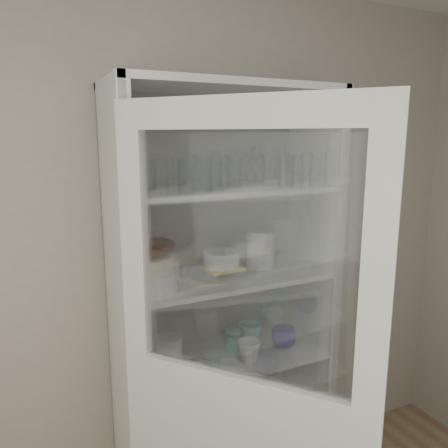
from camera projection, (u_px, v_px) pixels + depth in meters
name	position (u px, v px, depth m)	size (l,w,h in m)	color
wall_back	(167.00, 258.00, 2.12)	(3.60, 0.02, 2.60)	#A39D8D
pantry_cabinet	(218.00, 333.00, 2.13)	(1.00, 0.45, 2.10)	beige
cupboard_door	(240.00, 437.00, 1.49)	(0.60, 0.72, 2.00)	beige
tumbler_0	(186.00, 177.00, 1.67)	(0.07, 0.07, 0.13)	silver
tumbler_1	(214.00, 176.00, 1.75)	(0.06, 0.06, 0.13)	silver
tumbler_2	(204.00, 173.00, 1.73)	(0.08, 0.08, 0.15)	silver
tumbler_3	(219.00, 173.00, 1.76)	(0.07, 0.07, 0.15)	silver
tumbler_4	(286.00, 171.00, 1.89)	(0.07, 0.07, 0.14)	silver
tumbler_5	(286.00, 172.00, 1.87)	(0.07, 0.07, 0.14)	silver
tumbler_6	(318.00, 169.00, 1.94)	(0.07, 0.07, 0.15)	silver
tumbler_7	(149.00, 174.00, 1.80)	(0.06, 0.06, 0.13)	silver
tumbler_8	(134.00, 174.00, 1.71)	(0.07, 0.07, 0.15)	silver
tumbler_9	(199.00, 171.00, 1.87)	(0.07, 0.07, 0.14)	silver
tumbler_10	(224.00, 171.00, 1.92)	(0.07, 0.07, 0.14)	silver
tumbler_11	(234.00, 172.00, 1.90)	(0.07, 0.07, 0.13)	silver
goblet_0	(127.00, 171.00, 1.81)	(0.07, 0.07, 0.15)	silver
goblet_1	(212.00, 166.00, 1.99)	(0.08, 0.08, 0.17)	silver
goblet_2	(256.00, 166.00, 2.06)	(0.07, 0.07, 0.16)	silver
goblet_3	(255.00, 163.00, 2.09)	(0.08, 0.08, 0.19)	silver
plate_stack_front	(149.00, 281.00, 1.77)	(0.23, 0.23, 0.08)	white
plate_stack_back	(156.00, 267.00, 1.95)	(0.22, 0.22, 0.08)	white
cream_bowl	(149.00, 263.00, 1.76)	(0.20, 0.20, 0.06)	beige
terracotta_bowl	(148.00, 250.00, 1.75)	(0.21, 0.21, 0.05)	#59291E
glass_platter	(222.00, 271.00, 2.02)	(0.33, 0.33, 0.02)	silver
yellow_trivet	(222.00, 268.00, 2.01)	(0.16, 0.16, 0.01)	yellow
white_ramekin	(222.00, 259.00, 2.01)	(0.17, 0.17, 0.07)	white
grey_bowl_stack	(261.00, 249.00, 2.09)	(0.13, 0.13, 0.18)	silver
mug_blue	(284.00, 337.00, 2.15)	(0.12, 0.12, 0.09)	navy
mug_teal	(250.00, 333.00, 2.18)	(0.11, 0.11, 0.10)	teal
mug_white	(249.00, 351.00, 2.01)	(0.10, 0.10, 0.10)	white
teal_jar	(233.00, 341.00, 2.11)	(0.08, 0.08, 0.10)	teal
measuring_cups	(197.00, 366.00, 1.93)	(0.09, 0.09, 0.04)	#A2A0A9
white_canister	(169.00, 351.00, 1.96)	(0.12, 0.12, 0.14)	white
cream_dish	(227.00, 422.00, 2.15)	(0.23, 0.23, 0.07)	beige
tin_box	(246.00, 421.00, 2.17)	(0.19, 0.13, 0.06)	gray
tumbler_12	(210.00, 172.00, 1.81)	(0.07, 0.07, 0.15)	silver
tumbler_13	(295.00, 169.00, 1.91)	(0.08, 0.08, 0.15)	silver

